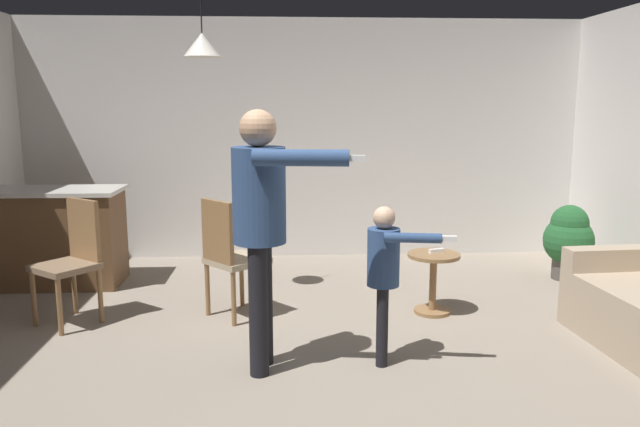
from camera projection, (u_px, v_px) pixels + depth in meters
The scene contains 11 objects.
ground at pixel (319, 368), 4.16m from camera, with size 7.68×7.68×0.00m, color gray.
wall_back at pixel (304, 140), 7.07m from camera, with size 6.40×0.10×2.70m, color silver.
kitchen_counter at pixel (57, 237), 6.01m from camera, with size 1.26×0.66×0.95m.
side_table_by_couch at pixel (433, 276), 5.20m from camera, with size 0.44×0.44×0.52m.
person_adult at pixel (261, 212), 3.96m from camera, with size 0.82×0.57×1.73m.
person_child at pixel (385, 267), 4.13m from camera, with size 0.55×0.37×1.09m.
dining_chair_by_counter at pixel (230, 254), 5.05m from camera, with size 0.59×0.59×1.00m.
dining_chair_near_wall at pixel (73, 257), 4.96m from camera, with size 0.59×0.59×1.00m.
potted_plant_corner at pixel (569, 239), 6.21m from camera, with size 0.50×0.50×0.76m.
spare_remote_on_table at pixel (436, 251), 5.18m from camera, with size 0.04×0.13×0.04m, color white.
ceiling_light_pendant at pixel (202, 45), 5.20m from camera, with size 0.32×0.32×0.55m.
Camera 1 is at (-0.22, -3.91, 1.76)m, focal length 34.60 mm.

